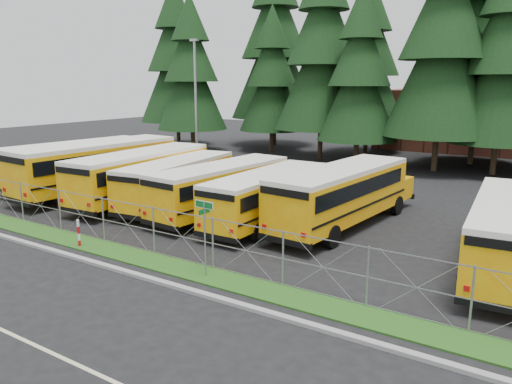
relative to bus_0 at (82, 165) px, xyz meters
The scene contains 27 objects.
ground 15.72m from the bus_0, 23.15° to the right, with size 120.00×120.00×0.00m, color black.
curb 17.17m from the bus_0, 32.74° to the right, with size 50.00×0.25×0.12m, color gray.
grass_verge 16.46m from the bus_0, 28.62° to the right, with size 50.00×1.40×0.06m, color #1C4814.
road_lane_line 20.24m from the bus_0, 44.52° to the right, with size 50.00×0.12×0.01m, color beige.
chainlink_fence 16.08m from the bus_0, 26.43° to the right, with size 44.00×0.10×2.00m, color #95989D, non-canonical shape.
brick_building 39.54m from the bus_0, 58.93° to the left, with size 22.00×10.00×6.00m, color brown.
bus_0 is the anchor object (origin of this frame).
bus_1 2.90m from the bus_0, 13.03° to the right, with size 2.92×12.35×3.24m, color orange, non-canonical shape.
bus_2 6.51m from the bus_0, ahead, with size 2.66×11.29×2.96m, color orange, non-canonical shape.
bus_3 8.95m from the bus_0, ahead, with size 2.38×10.10×2.65m, color orange, non-canonical shape.
bus_4 12.17m from the bus_0, ahead, with size 2.43×10.31×2.70m, color orange, non-canonical shape.
bus_5 15.02m from the bus_0, ahead, with size 2.33×9.89×2.59m, color orange, non-canonical shape.
bus_6 18.27m from the bus_0, ahead, with size 2.64×11.19×2.93m, color orange, non-canonical shape.
bus_east 25.64m from the bus_0, ahead, with size 2.48×10.49×2.75m, color orange, non-canonical shape.
street_sign 18.44m from the bus_0, 25.46° to the right, with size 0.84×0.55×2.81m.
striped_bollard 13.04m from the bus_0, 39.24° to the right, with size 0.11×0.11×1.20m, color #B20C0C.
light_standard 11.44m from the bus_0, 84.62° to the left, with size 0.70×0.35×10.14m.
conifer_0 24.01m from the bus_0, 115.52° to the left, with size 7.90×7.90×17.47m, color black, non-canonical shape.
conifer_1 18.99m from the bus_0, 106.06° to the left, with size 6.84×6.84×15.13m, color black, non-canonical shape.
conifer_2 22.55m from the bus_0, 86.08° to the left, with size 6.39×6.39×14.13m, color black, non-canonical shape.
conifer_3 22.79m from the bus_0, 68.96° to the left, with size 8.26×8.26×18.26m, color black, non-canonical shape.
conifer_4 22.31m from the bus_0, 56.10° to the left, with size 6.51×6.51×14.40m, color black, non-canonical shape.
conifer_5 27.35m from the bus_0, 46.23° to the left, with size 8.46×8.46×18.71m, color black, non-canonical shape.
conifer_6 30.44m from the bus_0, 41.55° to the left, with size 7.34×7.34×16.24m, color black, non-canonical shape.
conifer_10 27.49m from the bus_0, 91.62° to the left, with size 9.23×9.23×20.40m, color black, non-canonical shape.
conifer_11 28.66m from the bus_0, 69.52° to the left, with size 7.39×7.39×16.35m, color black, non-canonical shape.
conifer_12 32.14m from the bus_0, 50.32° to the left, with size 8.49×8.49×18.78m, color black, non-canonical shape.
Camera 1 is at (12.91, -14.96, 6.90)m, focal length 35.00 mm.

